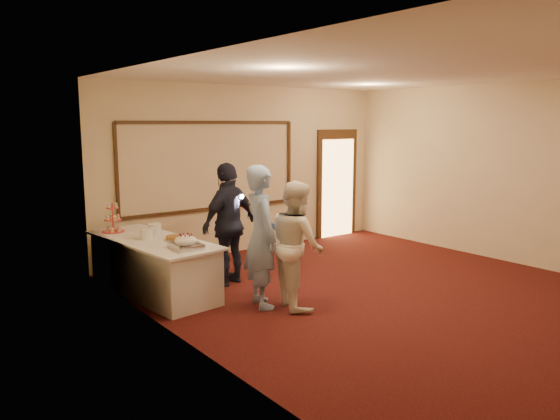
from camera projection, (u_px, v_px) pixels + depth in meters
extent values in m
plane|color=black|center=(393.00, 296.00, 7.47)|extent=(7.00, 7.00, 0.00)
cube|color=beige|center=(249.00, 169.00, 9.98)|extent=(6.00, 0.04, 3.00)
cube|color=beige|center=(196.00, 209.00, 5.44)|extent=(0.04, 7.00, 3.00)
cube|color=beige|center=(518.00, 174.00, 9.01)|extent=(0.04, 7.00, 3.00)
cube|color=white|center=(401.00, 71.00, 6.99)|extent=(6.00, 7.00, 0.04)
cube|color=#371E10|center=(213.00, 208.00, 9.58)|extent=(3.40, 0.04, 0.05)
cube|color=#371E10|center=(211.00, 122.00, 9.34)|extent=(3.40, 0.04, 0.05)
cube|color=#371E10|center=(117.00, 171.00, 8.45)|extent=(0.05, 0.04, 1.50)
cube|color=#371E10|center=(289.00, 162.00, 10.48)|extent=(0.05, 0.04, 1.50)
cube|color=#371E10|center=(337.00, 183.00, 11.29)|extent=(1.05, 0.06, 2.20)
cube|color=#FFBF66|center=(338.00, 188.00, 11.29)|extent=(0.85, 0.02, 2.00)
cube|color=white|center=(153.00, 267.00, 7.53)|extent=(1.01, 2.24, 0.74)
cube|color=white|center=(152.00, 240.00, 7.47)|extent=(1.12, 2.37, 0.03)
cube|color=#ACAEB3|center=(186.00, 247.00, 6.91)|extent=(0.37, 0.45, 0.04)
ellipsoid|color=silver|center=(186.00, 241.00, 6.90)|extent=(0.28, 0.28, 0.13)
cube|color=silver|center=(187.00, 242.00, 7.07)|extent=(0.13, 0.29, 0.01)
cylinder|color=#DB4747|center=(113.00, 217.00, 7.91)|extent=(0.02, 0.02, 0.43)
cylinder|color=#DB4747|center=(113.00, 232.00, 7.94)|extent=(0.33, 0.33, 0.01)
cylinder|color=#DB4747|center=(113.00, 220.00, 7.92)|extent=(0.25, 0.25, 0.01)
cylinder|color=#DB4747|center=(112.00, 208.00, 7.89)|extent=(0.17, 0.17, 0.01)
cylinder|color=white|center=(147.00, 234.00, 7.45)|extent=(0.17, 0.17, 0.14)
cylinder|color=white|center=(146.00, 229.00, 7.44)|extent=(0.18, 0.18, 0.01)
cylinder|color=white|center=(155.00, 229.00, 7.75)|extent=(0.18, 0.18, 0.15)
cylinder|color=white|center=(155.00, 224.00, 7.74)|extent=(0.19, 0.19, 0.01)
cylinder|color=white|center=(175.00, 240.00, 7.40)|extent=(0.29, 0.29, 0.01)
cylinder|color=brown|center=(175.00, 238.00, 7.40)|extent=(0.24, 0.24, 0.05)
imported|color=#7FA1D3|center=(261.00, 236.00, 6.94)|extent=(0.61, 0.76, 1.83)
imported|color=white|center=(297.00, 244.00, 6.94)|extent=(0.82, 0.94, 1.63)
imported|color=black|center=(229.00, 224.00, 7.92)|extent=(1.13, 0.71, 1.78)
cube|color=white|center=(241.00, 197.00, 7.86)|extent=(0.07, 0.05, 0.05)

